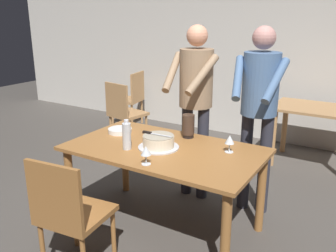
# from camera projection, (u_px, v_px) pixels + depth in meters

# --- Properties ---
(ground_plane) EXTENTS (14.00, 14.00, 0.00)m
(ground_plane) POSITION_uv_depth(u_px,v_px,m) (164.00, 227.00, 3.25)
(ground_plane) COLOR #4C4742
(back_wall) EXTENTS (10.00, 0.12, 2.70)m
(back_wall) POSITION_uv_depth(u_px,v_px,m) (270.00, 48.00, 5.17)
(back_wall) COLOR beige
(back_wall) RESTS_ON ground_plane
(main_dining_table) EXTENTS (1.61, 0.92, 0.75)m
(main_dining_table) POSITION_uv_depth(u_px,v_px,m) (164.00, 159.00, 3.06)
(main_dining_table) COLOR #9E6633
(main_dining_table) RESTS_ON ground_plane
(cake_on_platter) EXTENTS (0.34, 0.34, 0.11)m
(cake_on_platter) POSITION_uv_depth(u_px,v_px,m) (159.00, 142.00, 3.01)
(cake_on_platter) COLOR silver
(cake_on_platter) RESTS_ON main_dining_table
(cake_knife) EXTENTS (0.27, 0.03, 0.02)m
(cake_knife) POSITION_uv_depth(u_px,v_px,m) (151.00, 133.00, 3.02)
(cake_knife) COLOR silver
(cake_knife) RESTS_ON cake_on_platter
(plate_stack) EXTENTS (0.22, 0.22, 0.04)m
(plate_stack) POSITION_uv_depth(u_px,v_px,m) (120.00, 130.00, 3.41)
(plate_stack) COLOR white
(plate_stack) RESTS_ON main_dining_table
(wine_glass_near) EXTENTS (0.08, 0.08, 0.14)m
(wine_glass_near) POSITION_uv_depth(u_px,v_px,m) (230.00, 140.00, 2.90)
(wine_glass_near) COLOR silver
(wine_glass_near) RESTS_ON main_dining_table
(wine_glass_far) EXTENTS (0.08, 0.08, 0.14)m
(wine_glass_far) POSITION_uv_depth(u_px,v_px,m) (146.00, 151.00, 2.67)
(wine_glass_far) COLOR silver
(wine_glass_far) RESTS_ON main_dining_table
(water_bottle) EXTENTS (0.07, 0.07, 0.25)m
(water_bottle) POSITION_uv_depth(u_px,v_px,m) (127.00, 136.00, 2.97)
(water_bottle) COLOR silver
(water_bottle) RESTS_ON main_dining_table
(hurricane_lamp) EXTENTS (0.11, 0.11, 0.21)m
(hurricane_lamp) POSITION_uv_depth(u_px,v_px,m) (188.00, 126.00, 3.25)
(hurricane_lamp) COLOR black
(hurricane_lamp) RESTS_ON main_dining_table
(person_cutting_cake) EXTENTS (0.47, 0.55, 1.72)m
(person_cutting_cake) POSITION_uv_depth(u_px,v_px,m) (195.00, 94.00, 3.51)
(person_cutting_cake) COLOR #2D2D38
(person_cutting_cake) RESTS_ON ground_plane
(person_standing_beside) EXTENTS (0.47, 0.56, 1.72)m
(person_standing_beside) POSITION_uv_depth(u_px,v_px,m) (259.00, 101.00, 3.23)
(person_standing_beside) COLOR #2D2D38
(person_standing_beside) RESTS_ON ground_plane
(chair_near_side) EXTENTS (0.49, 0.49, 0.90)m
(chair_near_side) POSITION_uv_depth(u_px,v_px,m) (69.00, 212.00, 2.55)
(chair_near_side) COLOR #9E6633
(chair_near_side) RESTS_ON ground_plane
(background_table) EXTENTS (1.00, 0.70, 0.74)m
(background_table) POSITION_uv_depth(u_px,v_px,m) (316.00, 120.00, 4.41)
(background_table) COLOR tan
(background_table) RESTS_ON ground_plane
(background_chair_0) EXTENTS (0.51, 0.51, 0.90)m
(background_chair_0) POSITION_uv_depth(u_px,v_px,m) (131.00, 97.00, 6.06)
(background_chair_0) COLOR tan
(background_chair_0) RESTS_ON ground_plane
(background_chair_1) EXTENTS (0.51, 0.51, 0.90)m
(background_chair_1) POSITION_uv_depth(u_px,v_px,m) (124.00, 111.00, 5.18)
(background_chair_1) COLOR tan
(background_chair_1) RESTS_ON ground_plane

